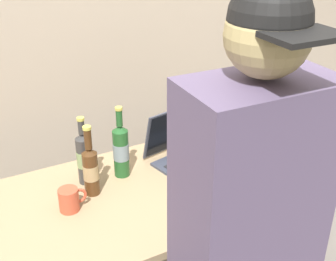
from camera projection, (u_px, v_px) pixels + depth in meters
The scene contains 7 objects.
desk at pixel (163, 209), 1.92m from camera, with size 1.44×0.74×0.77m.
laptop at pixel (186, 149), 2.02m from camera, with size 0.38×0.35×0.24m.
beer_bottle_green at pixel (84, 157), 1.82m from camera, with size 0.06×0.06×0.30m.
beer_bottle_amber at pixel (121, 149), 1.87m from camera, with size 0.07×0.07×0.32m.
beer_bottle_brown at pixel (91, 169), 1.75m from camera, with size 0.06×0.06×0.30m.
coffee_mug at pixel (70, 199), 1.68m from camera, with size 0.11×0.08×0.09m.
back_wall at pixel (92, 23), 2.23m from camera, with size 6.00×0.10×2.60m, color tan.
Camera 1 is at (-0.72, -1.38, 1.81)m, focal length 46.82 mm.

